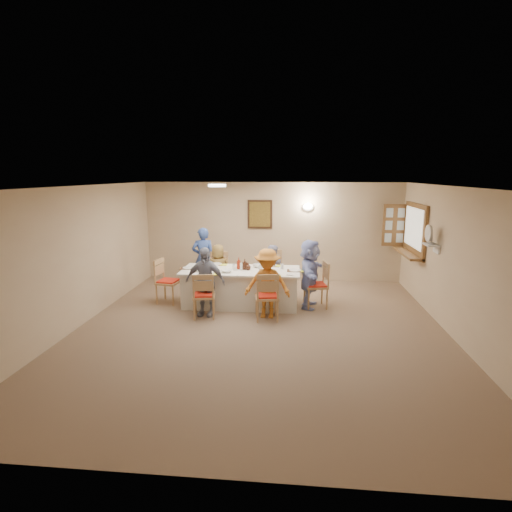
# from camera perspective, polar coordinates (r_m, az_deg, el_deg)

# --- Properties ---
(ground) EXTENTS (7.00, 7.00, 0.00)m
(ground) POSITION_cam_1_polar(r_m,az_deg,el_deg) (7.13, 0.54, -10.62)
(ground) COLOR #80644B
(room_walls) EXTENTS (7.00, 7.00, 7.00)m
(room_walls) POSITION_cam_1_polar(r_m,az_deg,el_deg) (6.70, 0.56, 1.45)
(room_walls) COLOR tan
(room_walls) RESTS_ON ground
(wall_picture) EXTENTS (0.62, 0.05, 0.72)m
(wall_picture) POSITION_cam_1_polar(r_m,az_deg,el_deg) (10.12, 0.55, 5.98)
(wall_picture) COLOR #312011
(wall_picture) RESTS_ON room_walls
(wall_sconce) EXTENTS (0.26, 0.09, 0.18)m
(wall_sconce) POSITION_cam_1_polar(r_m,az_deg,el_deg) (10.05, 7.43, 6.99)
(wall_sconce) COLOR white
(wall_sconce) RESTS_ON room_walls
(ceiling_light) EXTENTS (0.36, 0.36, 0.05)m
(ceiling_light) POSITION_cam_1_polar(r_m,az_deg,el_deg) (8.22, -5.57, 9.99)
(ceiling_light) COLOR white
(ceiling_light) RESTS_ON room_walls
(serving_hatch) EXTENTS (0.06, 1.50, 1.15)m
(serving_hatch) POSITION_cam_1_polar(r_m,az_deg,el_deg) (9.43, 21.76, 3.50)
(serving_hatch) COLOR brown
(serving_hatch) RESTS_ON room_walls
(hatch_sill) EXTENTS (0.30, 1.50, 0.05)m
(hatch_sill) POSITION_cam_1_polar(r_m,az_deg,el_deg) (9.48, 20.83, 0.39)
(hatch_sill) COLOR brown
(hatch_sill) RESTS_ON room_walls
(shutter_door) EXTENTS (0.55, 0.04, 1.00)m
(shutter_door) POSITION_cam_1_polar(r_m,az_deg,el_deg) (10.09, 19.16, 4.17)
(shutter_door) COLOR brown
(shutter_door) RESTS_ON room_walls
(fan_shelf) EXTENTS (0.22, 0.36, 0.03)m
(fan_shelf) POSITION_cam_1_polar(r_m,az_deg,el_deg) (8.15, 23.76, 1.46)
(fan_shelf) COLOR white
(fan_shelf) RESTS_ON room_walls
(desk_fan) EXTENTS (0.30, 0.30, 0.28)m
(desk_fan) POSITION_cam_1_polar(r_m,az_deg,el_deg) (8.11, 23.65, 2.51)
(desk_fan) COLOR #A5A5A8
(desk_fan) RESTS_ON fan_shelf
(dining_table) EXTENTS (2.43, 1.03, 0.76)m
(dining_table) POSITION_cam_1_polar(r_m,az_deg,el_deg) (8.35, -2.18, -4.49)
(dining_table) COLOR white
(dining_table) RESTS_ON ground
(chair_back_left) EXTENTS (0.52, 0.52, 0.94)m
(chair_back_left) POSITION_cam_1_polar(r_m,az_deg,el_deg) (9.19, -5.24, -2.44)
(chair_back_left) COLOR tan
(chair_back_left) RESTS_ON ground
(chair_back_right) EXTENTS (0.49, 0.49, 1.01)m
(chair_back_right) POSITION_cam_1_polar(r_m,az_deg,el_deg) (9.04, 2.26, -2.41)
(chair_back_right) COLOR tan
(chair_back_right) RESTS_ON ground
(chair_front_left) EXTENTS (0.50, 0.50, 0.90)m
(chair_front_left) POSITION_cam_1_polar(r_m,az_deg,el_deg) (7.68, -7.44, -5.49)
(chair_front_left) COLOR tan
(chair_front_left) RESTS_ON ground
(chair_front_right) EXTENTS (0.51, 0.51, 0.93)m
(chair_front_right) POSITION_cam_1_polar(r_m,az_deg,el_deg) (7.51, 1.56, -5.68)
(chair_front_right) COLOR tan
(chair_front_right) RESTS_ON ground
(chair_left_end) EXTENTS (0.52, 0.52, 0.95)m
(chair_left_end) POSITION_cam_1_polar(r_m,az_deg,el_deg) (8.67, -12.42, -3.51)
(chair_left_end) COLOR tan
(chair_left_end) RESTS_ON ground
(chair_right_end) EXTENTS (0.54, 0.54, 0.96)m
(chair_right_end) POSITION_cam_1_polar(r_m,az_deg,el_deg) (8.27, 8.54, -4.08)
(chair_right_end) COLOR tan
(chair_right_end) RESTS_ON ground
(diner_back_left) EXTENTS (0.68, 0.53, 1.16)m
(diner_back_left) POSITION_cam_1_polar(r_m,az_deg,el_deg) (9.05, -5.39, -1.95)
(diner_back_left) COLOR brown
(diner_back_left) RESTS_ON ground
(diner_back_right) EXTENTS (0.66, 0.56, 1.17)m
(diner_back_right) POSITION_cam_1_polar(r_m,az_deg,el_deg) (8.90, 2.22, -2.11)
(diner_back_right) COLOR #9897B7
(diner_back_right) RESTS_ON ground
(diner_front_left) EXTENTS (0.88, 0.54, 1.35)m
(diner_front_left) POSITION_cam_1_polar(r_m,az_deg,el_deg) (7.73, -7.29, -3.65)
(diner_front_left) COLOR #9094A8
(diner_front_left) RESTS_ON ground
(diner_front_right) EXTENTS (0.91, 0.58, 1.33)m
(diner_front_right) POSITION_cam_1_polar(r_m,az_deg,el_deg) (7.57, 1.63, -3.95)
(diner_front_right) COLOR orange
(diner_front_right) RESTS_ON ground
(diner_right_end) EXTENTS (1.42, 0.77, 1.41)m
(diner_right_end) POSITION_cam_1_polar(r_m,az_deg,el_deg) (8.21, 7.69, -2.53)
(diner_right_end) COLOR #A2AEEB
(diner_right_end) RESTS_ON ground
(caregiver) EXTENTS (0.69, 0.59, 1.47)m
(caregiver) POSITION_cam_1_polar(r_m,az_deg,el_deg) (9.55, -7.54, -0.32)
(caregiver) COLOR #35519D
(caregiver) RESTS_ON ground
(placemat_fl) EXTENTS (0.37, 0.27, 0.01)m
(placemat_fl) POSITION_cam_1_polar(r_m,az_deg,el_deg) (7.96, -6.90, -2.53)
(placemat_fl) COLOR #472B19
(placemat_fl) RESTS_ON dining_table
(plate_fl) EXTENTS (0.26, 0.26, 0.02)m
(plate_fl) POSITION_cam_1_polar(r_m,az_deg,el_deg) (7.95, -6.90, -2.46)
(plate_fl) COLOR white
(plate_fl) RESTS_ON dining_table
(napkin_fl) EXTENTS (0.14, 0.14, 0.01)m
(napkin_fl) POSITION_cam_1_polar(r_m,az_deg,el_deg) (7.87, -5.69, -2.61)
(napkin_fl) COLOR #F7FD35
(napkin_fl) RESTS_ON dining_table
(placemat_fr) EXTENTS (0.35, 0.26, 0.01)m
(placemat_fr) POSITION_cam_1_polar(r_m,az_deg,el_deg) (7.79, 1.77, -2.76)
(placemat_fr) COLOR #472B19
(placemat_fr) RESTS_ON dining_table
(plate_fr) EXTENTS (0.24, 0.24, 0.01)m
(plate_fr) POSITION_cam_1_polar(r_m,az_deg,el_deg) (7.79, 1.77, -2.69)
(plate_fr) COLOR white
(plate_fr) RESTS_ON dining_table
(napkin_fr) EXTENTS (0.14, 0.14, 0.01)m
(napkin_fr) POSITION_cam_1_polar(r_m,az_deg,el_deg) (7.73, 3.08, -2.83)
(napkin_fr) COLOR #F7FD35
(napkin_fr) RESTS_ON dining_table
(placemat_bl) EXTENTS (0.33, 0.24, 0.01)m
(placemat_bl) POSITION_cam_1_polar(r_m,az_deg,el_deg) (8.76, -5.73, -1.20)
(placemat_bl) COLOR #472B19
(placemat_bl) RESTS_ON dining_table
(plate_bl) EXTENTS (0.25, 0.25, 0.02)m
(plate_bl) POSITION_cam_1_polar(r_m,az_deg,el_deg) (8.75, -5.73, -1.13)
(plate_bl) COLOR white
(plate_bl) RESTS_ON dining_table
(napkin_bl) EXTENTS (0.13, 0.13, 0.01)m
(napkin_bl) POSITION_cam_1_polar(r_m,az_deg,el_deg) (8.67, -4.63, -1.25)
(napkin_bl) COLOR #F7FD35
(napkin_bl) RESTS_ON dining_table
(placemat_br) EXTENTS (0.36, 0.27, 0.01)m
(placemat_br) POSITION_cam_1_polar(r_m,az_deg,el_deg) (8.61, 2.13, -1.37)
(placemat_br) COLOR #472B19
(placemat_br) RESTS_ON dining_table
(plate_br) EXTENTS (0.25, 0.25, 0.02)m
(plate_br) POSITION_cam_1_polar(r_m,az_deg,el_deg) (8.61, 2.13, -1.31)
(plate_br) COLOR white
(plate_br) RESTS_ON dining_table
(napkin_br) EXTENTS (0.15, 0.15, 0.01)m
(napkin_br) POSITION_cam_1_polar(r_m,az_deg,el_deg) (8.55, 3.32, -1.42)
(napkin_br) COLOR #F7FD35
(napkin_br) RESTS_ON dining_table
(placemat_le) EXTENTS (0.36, 0.26, 0.01)m
(placemat_le) POSITION_cam_1_polar(r_m,az_deg,el_deg) (8.47, -9.60, -1.74)
(placemat_le) COLOR #472B19
(placemat_le) RESTS_ON dining_table
(plate_le) EXTENTS (0.25, 0.25, 0.02)m
(plate_le) POSITION_cam_1_polar(r_m,az_deg,el_deg) (8.47, -9.60, -1.68)
(plate_le) COLOR white
(plate_le) RESTS_ON dining_table
(napkin_le) EXTENTS (0.15, 0.15, 0.01)m
(napkin_le) POSITION_cam_1_polar(r_m,az_deg,el_deg) (8.38, -8.50, -1.81)
(napkin_le) COLOR #F7FD35
(napkin_le) RESTS_ON dining_table
(placemat_re) EXTENTS (0.33, 0.24, 0.01)m
(placemat_re) POSITION_cam_1_polar(r_m,az_deg,el_deg) (8.19, 5.60, -2.10)
(placemat_re) COLOR #472B19
(placemat_re) RESTS_ON dining_table
(plate_re) EXTENTS (0.25, 0.25, 0.02)m
(plate_re) POSITION_cam_1_polar(r_m,az_deg,el_deg) (8.18, 5.60, -2.04)
(plate_re) COLOR white
(plate_re) RESTS_ON dining_table
(napkin_re) EXTENTS (0.13, 0.13, 0.01)m
(napkin_re) POSITION_cam_1_polar(r_m,az_deg,el_deg) (8.14, 6.87, -2.16)
(napkin_re) COLOR #F7FD35
(napkin_re) RESTS_ON dining_table
(teacup_a) EXTENTS (0.12, 0.12, 0.08)m
(teacup_a) POSITION_cam_1_polar(r_m,az_deg,el_deg) (8.13, -8.30, -2.01)
(teacup_a) COLOR white
(teacup_a) RESTS_ON dining_table
(teacup_b) EXTENTS (0.11, 0.11, 0.08)m
(teacup_b) POSITION_cam_1_polar(r_m,az_deg,el_deg) (8.73, 0.89, -0.94)
(teacup_b) COLOR white
(teacup_b) RESTS_ON dining_table
(bowl_a) EXTENTS (0.32, 0.32, 0.05)m
(bowl_a) POSITION_cam_1_polar(r_m,az_deg,el_deg) (8.04, -4.21, -2.16)
(bowl_a) COLOR white
(bowl_a) RESTS_ON dining_table
(bowl_b) EXTENTS (0.22, 0.22, 0.07)m
(bowl_b) POSITION_cam_1_polar(r_m,az_deg,el_deg) (8.45, 0.25, -1.40)
(bowl_b) COLOR white
(bowl_b) RESTS_ON dining_table
(condiment_ketchup) EXTENTS (0.10, 0.10, 0.24)m
(condiment_ketchup) POSITION_cam_1_polar(r_m,az_deg,el_deg) (8.28, -2.48, -1.06)
(condiment_ketchup) COLOR #A1240D
(condiment_ketchup) RESTS_ON dining_table
(condiment_brown) EXTENTS (0.14, 0.14, 0.22)m
(condiment_brown) POSITION_cam_1_polar(r_m,az_deg,el_deg) (8.26, -1.62, -1.17)
(condiment_brown) COLOR #391B0F
(condiment_brown) RESTS_ON dining_table
(condiment_malt) EXTENTS (0.17, 0.17, 0.15)m
(condiment_malt) POSITION_cam_1_polar(r_m,az_deg,el_deg) (8.21, -1.14, -1.49)
(condiment_malt) COLOR #391B0F
(condiment_malt) RESTS_ON dining_table
(drinking_glass) EXTENTS (0.06, 0.06, 0.10)m
(drinking_glass) POSITION_cam_1_polar(r_m,az_deg,el_deg) (8.31, -3.19, -1.48)
(drinking_glass) COLOR silver
(drinking_glass) RESTS_ON dining_table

